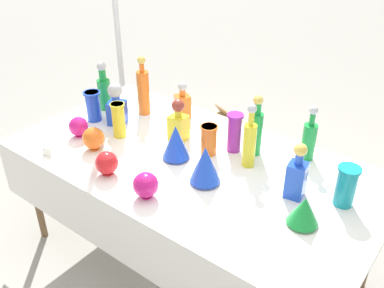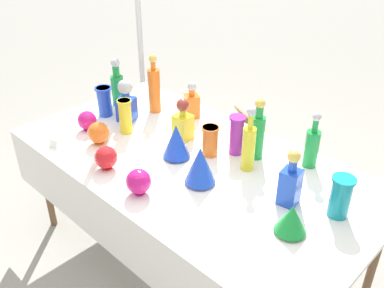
{
  "view_description": "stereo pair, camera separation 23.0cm",
  "coord_description": "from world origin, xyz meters",
  "px_view_note": "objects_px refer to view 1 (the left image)",
  "views": [
    {
      "loc": [
        1.21,
        -1.57,
        2.04
      ],
      "look_at": [
        0.0,
        0.0,
        0.86
      ],
      "focal_mm": 40.0,
      "sensor_mm": 36.0,
      "label": 1
    },
    {
      "loc": [
        1.38,
        -1.42,
        2.04
      ],
      "look_at": [
        0.0,
        0.0,
        0.86
      ],
      "focal_mm": 40.0,
      "sensor_mm": 36.0,
      "label": 2
    }
  ],
  "objects_px": {
    "tall_bottle_0": "(104,90)",
    "square_decanter_1": "(116,105)",
    "cardboard_box_behind_left": "(224,143)",
    "slender_vase_3": "(346,185)",
    "fluted_vase_0": "(304,211)",
    "slender_vase_2": "(234,132)",
    "round_bowl_2": "(107,163)",
    "tall_bottle_4": "(143,90)",
    "round_bowl_3": "(78,126)",
    "round_bowl_0": "(146,185)",
    "tall_bottle_2": "(256,129)",
    "canopy_pole": "(118,36)",
    "slender_vase_0": "(209,139)",
    "slender_vase_1": "(93,105)",
    "tall_bottle_3": "(250,141)",
    "round_bowl_1": "(93,138)",
    "square_decanter_0": "(297,175)",
    "square_decanter_2": "(182,103)",
    "tall_bottle_1": "(309,138)",
    "fluted_vase_1": "(176,142)",
    "square_decanter_3": "(178,122)",
    "slender_vase_4": "(118,119)",
    "fluted_vase_2": "(205,164)"
  },
  "relations": [
    {
      "from": "square_decanter_1",
      "to": "fluted_vase_2",
      "type": "height_order",
      "value": "square_decanter_1"
    },
    {
      "from": "square_decanter_0",
      "to": "square_decanter_2",
      "type": "distance_m",
      "value": 1.01
    },
    {
      "from": "round_bowl_2",
      "to": "tall_bottle_4",
      "type": "bearing_deg",
      "value": 117.53
    },
    {
      "from": "tall_bottle_0",
      "to": "square_decanter_0",
      "type": "height_order",
      "value": "tall_bottle_0"
    },
    {
      "from": "square_decanter_2",
      "to": "cardboard_box_behind_left",
      "type": "relative_size",
      "value": 0.39
    },
    {
      "from": "tall_bottle_0",
      "to": "round_bowl_2",
      "type": "distance_m",
      "value": 0.8
    },
    {
      "from": "tall_bottle_4",
      "to": "square_decanter_2",
      "type": "bearing_deg",
      "value": 24.98
    },
    {
      "from": "fluted_vase_0",
      "to": "round_bowl_3",
      "type": "distance_m",
      "value": 1.41
    },
    {
      "from": "tall_bottle_0",
      "to": "cardboard_box_behind_left",
      "type": "relative_size",
      "value": 0.54
    },
    {
      "from": "tall_bottle_3",
      "to": "round_bowl_0",
      "type": "bearing_deg",
      "value": -114.62
    },
    {
      "from": "tall_bottle_0",
      "to": "square_decanter_0",
      "type": "distance_m",
      "value": 1.45
    },
    {
      "from": "round_bowl_3",
      "to": "round_bowl_1",
      "type": "bearing_deg",
      "value": -14.14
    },
    {
      "from": "round_bowl_0",
      "to": "tall_bottle_4",
      "type": "bearing_deg",
      "value": 133.51
    },
    {
      "from": "square_decanter_3",
      "to": "slender_vase_0",
      "type": "relative_size",
      "value": 1.49
    },
    {
      "from": "slender_vase_2",
      "to": "round_bowl_1",
      "type": "height_order",
      "value": "slender_vase_2"
    },
    {
      "from": "square_decanter_1",
      "to": "round_bowl_0",
      "type": "bearing_deg",
      "value": -34.23
    },
    {
      "from": "tall_bottle_2",
      "to": "slender_vase_1",
      "type": "height_order",
      "value": "tall_bottle_2"
    },
    {
      "from": "slender_vase_1",
      "to": "tall_bottle_4",
      "type": "bearing_deg",
      "value": 54.99
    },
    {
      "from": "slender_vase_2",
      "to": "round_bowl_2",
      "type": "distance_m",
      "value": 0.72
    },
    {
      "from": "tall_bottle_2",
      "to": "tall_bottle_3",
      "type": "bearing_deg",
      "value": -73.6
    },
    {
      "from": "square_decanter_1",
      "to": "slender_vase_3",
      "type": "xyz_separation_m",
      "value": [
        1.43,
        0.08,
        -0.02
      ]
    },
    {
      "from": "cardboard_box_behind_left",
      "to": "slender_vase_3",
      "type": "bearing_deg",
      "value": -36.86
    },
    {
      "from": "round_bowl_2",
      "to": "canopy_pole",
      "type": "distance_m",
      "value": 1.57
    },
    {
      "from": "slender_vase_0",
      "to": "round_bowl_0",
      "type": "distance_m",
      "value": 0.51
    },
    {
      "from": "round_bowl_2",
      "to": "round_bowl_3",
      "type": "height_order",
      "value": "round_bowl_2"
    },
    {
      "from": "round_bowl_0",
      "to": "tall_bottle_3",
      "type": "bearing_deg",
      "value": 65.38
    },
    {
      "from": "tall_bottle_3",
      "to": "round_bowl_1",
      "type": "height_order",
      "value": "tall_bottle_3"
    },
    {
      "from": "tall_bottle_2",
      "to": "canopy_pole",
      "type": "relative_size",
      "value": 0.14
    },
    {
      "from": "tall_bottle_3",
      "to": "square_decanter_0",
      "type": "bearing_deg",
      "value": -16.72
    },
    {
      "from": "tall_bottle_2",
      "to": "square_decanter_1",
      "type": "distance_m",
      "value": 0.9
    },
    {
      "from": "tall_bottle_1",
      "to": "round_bowl_0",
      "type": "relative_size",
      "value": 2.39
    },
    {
      "from": "tall_bottle_4",
      "to": "round_bowl_0",
      "type": "xyz_separation_m",
      "value": [
        0.62,
        -0.66,
        -0.1
      ]
    },
    {
      "from": "square_decanter_1",
      "to": "fluted_vase_0",
      "type": "distance_m",
      "value": 1.36
    },
    {
      "from": "tall_bottle_4",
      "to": "round_bowl_3",
      "type": "relative_size",
      "value": 3.19
    },
    {
      "from": "slender_vase_4",
      "to": "round_bowl_1",
      "type": "height_order",
      "value": "slender_vase_4"
    },
    {
      "from": "tall_bottle_0",
      "to": "square_decanter_1",
      "type": "bearing_deg",
      "value": -24.77
    },
    {
      "from": "slender_vase_1",
      "to": "round_bowl_3",
      "type": "bearing_deg",
      "value": -66.13
    },
    {
      "from": "tall_bottle_2",
      "to": "slender_vase_0",
      "type": "height_order",
      "value": "tall_bottle_2"
    },
    {
      "from": "tall_bottle_4",
      "to": "square_decanter_3",
      "type": "height_order",
      "value": "tall_bottle_4"
    },
    {
      "from": "tall_bottle_3",
      "to": "fluted_vase_0",
      "type": "xyz_separation_m",
      "value": [
        0.44,
        -0.26,
        -0.07
      ]
    },
    {
      "from": "square_decanter_3",
      "to": "slender_vase_2",
      "type": "relative_size",
      "value": 1.14
    },
    {
      "from": "round_bowl_2",
      "to": "square_decanter_0",
      "type": "bearing_deg",
      "value": 26.25
    },
    {
      "from": "slender_vase_0",
      "to": "round_bowl_1",
      "type": "bearing_deg",
      "value": -146.52
    },
    {
      "from": "slender_vase_4",
      "to": "round_bowl_3",
      "type": "distance_m",
      "value": 0.25
    },
    {
      "from": "round_bowl_2",
      "to": "tall_bottle_1",
      "type": "bearing_deg",
      "value": 45.63
    },
    {
      "from": "fluted_vase_1",
      "to": "fluted_vase_0",
      "type": "bearing_deg",
      "value": -5.76
    },
    {
      "from": "square_decanter_1",
      "to": "slender_vase_3",
      "type": "distance_m",
      "value": 1.44
    },
    {
      "from": "tall_bottle_0",
      "to": "fluted_vase_2",
      "type": "height_order",
      "value": "tall_bottle_0"
    },
    {
      "from": "tall_bottle_0",
      "to": "fluted_vase_2",
      "type": "relative_size",
      "value": 1.59
    },
    {
      "from": "tall_bottle_1",
      "to": "slender_vase_3",
      "type": "relative_size",
      "value": 1.57
    }
  ]
}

